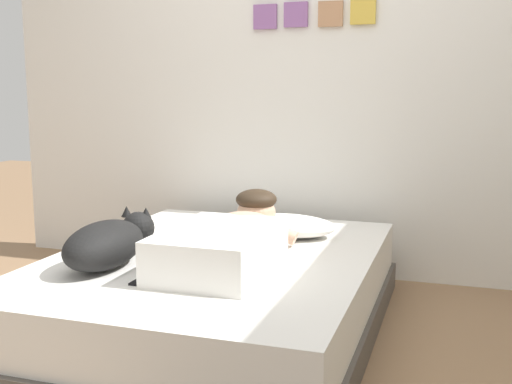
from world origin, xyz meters
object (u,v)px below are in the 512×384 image
object	(u,v)px
bed	(216,294)
dog	(109,243)
person_lying	(231,239)
cell_phone	(145,280)
pillow	(286,226)
coffee_cup	(277,232)

from	to	relation	value
bed	dog	xyz separation A→B (m)	(-0.36, -0.33, 0.29)
person_lying	cell_phone	size ratio (longest dim) A/B	6.57
person_lying	dog	size ratio (longest dim) A/B	1.60
bed	pillow	bearing A→B (deg)	65.14
bed	dog	world-z (taller)	dog
person_lying	cell_phone	bearing A→B (deg)	-122.19
person_lying	dog	bearing A→B (deg)	-155.57
bed	dog	size ratio (longest dim) A/B	3.34
coffee_cup	cell_phone	distance (m)	0.89
coffee_cup	dog	bearing A→B (deg)	-128.67
dog	coffee_cup	xyz separation A→B (m)	(0.55, 0.68, -0.07)
bed	coffee_cup	xyz separation A→B (m)	(0.19, 0.36, 0.23)
bed	coffee_cup	bearing A→B (deg)	62.19
bed	cell_phone	distance (m)	0.52
person_lying	coffee_cup	xyz separation A→B (m)	(0.07, 0.47, -0.07)
bed	person_lying	distance (m)	0.34
person_lying	cell_phone	world-z (taller)	person_lying
person_lying	dog	world-z (taller)	person_lying
bed	cell_phone	world-z (taller)	cell_phone
coffee_cup	pillow	bearing A→B (deg)	77.79
pillow	cell_phone	distance (m)	0.98
dog	cell_phone	xyz separation A→B (m)	(0.24, -0.15, -0.10)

